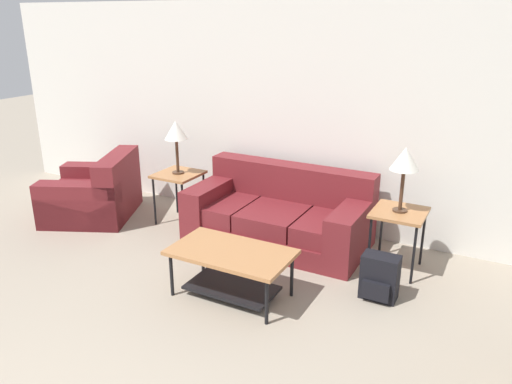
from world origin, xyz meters
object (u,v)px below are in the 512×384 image
Objects in this scene: armchair at (95,195)px; side_table_left at (178,178)px; side_table_right at (399,218)px; table_lamp_left at (176,132)px; table_lamp_right at (405,161)px; backpack at (380,278)px; couch at (279,216)px; coffee_table at (231,263)px.

side_table_left is (1.06, 0.35, 0.28)m from armchair.
side_table_right is at bearing 0.00° from side_table_left.
table_lamp_left is 1.00× the size of table_lamp_right.
armchair is at bearing -161.93° from table_lamp_left.
side_table_right is 1.50× the size of backpack.
couch reaches higher than side_table_right.
table_lamp_left reaches higher than armchair.
table_lamp_right is at bearing 0.00° from table_lamp_left.
armchair is 3.74m from side_table_right.
side_table_right is (1.19, 1.21, 0.22)m from coffee_table.
coffee_table is 1.91m from side_table_left.
side_table_right reaches higher than coffee_table.
couch is 3.16× the size of side_table_right.
side_table_left is 1.00× the size of side_table_right.
side_table_left reaches higher than coffee_table.
side_table_right is at bearing -0.00° from table_lamp_left.
side_table_left is 1.50× the size of backpack.
couch is at bearing 3.02° from side_table_left.
couch is at bearing 176.98° from side_table_right.
backpack is (1.33, -0.69, -0.09)m from couch.
backpack is (1.19, 0.59, -0.13)m from coffee_table.
coffee_table is at bearing -153.75° from backpack.
table_lamp_right is at bearing -3.02° from couch.
couch is 1.83× the size of coffee_table.
armchair reaches higher than coffee_table.
armchair is 2.16× the size of table_lamp_left.
armchair is 1.41m from table_lamp_left.
couch is at bearing 96.07° from coffee_table.
armchair is 1.27× the size of coffee_table.
table_lamp_right is 1.12m from backpack.
armchair is 2.20× the size of side_table_left.
side_table_left is at bearing -90.00° from table_lamp_left.
table_lamp_left reaches higher than backpack.
coffee_table is at bearing -39.66° from side_table_left.
backpack is at bearing -89.67° from side_table_right.
side_table_right is at bearing -3.02° from couch.
coffee_table is at bearing -83.93° from couch.
side_table_left is (-1.46, 1.21, 0.22)m from coffee_table.
table_lamp_right reaches higher than side_table_right.
side_table_right is (3.71, 0.35, 0.28)m from armchair.
couch is 1.29m from coffee_table.
armchair reaches higher than side_table_left.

